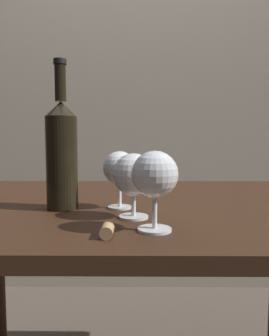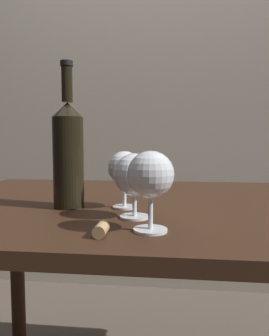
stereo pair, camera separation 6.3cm
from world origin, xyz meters
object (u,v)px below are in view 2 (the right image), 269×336
object	(u,v)px
wine_glass_amber	(151,176)
cork	(101,229)
wine_bottle	(68,152)
wine_glass_pinot	(134,176)
wine_glass_merlot	(124,169)

from	to	relation	value
wine_glass_amber	cork	size ratio (longest dim) A/B	3.41
wine_glass_amber	wine_bottle	xyz separation A→B (m)	(-0.21, 0.18, 0.03)
wine_glass_amber	wine_glass_pinot	distance (m)	0.10
wine_glass_pinot	wine_bottle	world-z (taller)	wine_bottle
wine_glass_merlot	wine_bottle	bearing A→B (deg)	-177.74
wine_glass_pinot	wine_glass_merlot	xyz separation A→B (m)	(-0.03, 0.09, 0.00)
wine_glass_amber	wine_glass_pinot	xyz separation A→B (m)	(-0.04, 0.09, -0.01)
wine_bottle	cork	distance (m)	0.28
wine_glass_amber	wine_glass_merlot	distance (m)	0.20
wine_glass_amber	wine_glass_merlot	world-z (taller)	wine_glass_amber
wine_glass_amber	wine_glass_pinot	bearing A→B (deg)	112.45
wine_bottle	cork	xyz separation A→B (m)	(0.13, -0.22, -0.12)
wine_glass_pinot	cork	size ratio (longest dim) A/B	3.22
cork	wine_glass_amber	bearing A→B (deg)	23.69
wine_glass_pinot	wine_glass_amber	bearing A→B (deg)	-67.55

